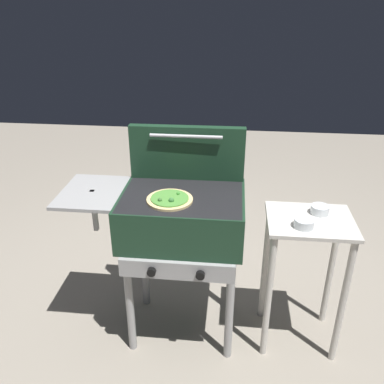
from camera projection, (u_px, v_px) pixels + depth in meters
The scene contains 7 objects.
ground_plane at pixel (184, 326), 2.49m from camera, with size 8.00×8.00×0.00m, color gray.
grill at pixel (180, 220), 2.16m from camera, with size 0.96×0.53×0.90m.
grill_lid_open at pixel (187, 153), 2.22m from camera, with size 0.63×0.08×0.30m.
pizza_veggie at pixel (170, 199), 2.03m from camera, with size 0.23×0.23×0.04m.
prep_table at pixel (305, 257), 2.18m from camera, with size 0.44×0.36×0.80m.
topping_bowl_near at pixel (320, 210), 2.12m from camera, with size 0.09×0.09×0.04m.
topping_bowl_far at pixel (304, 223), 2.00m from camera, with size 0.10×0.10×0.04m.
Camera 1 is at (0.25, -1.86, 1.84)m, focal length 38.09 mm.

